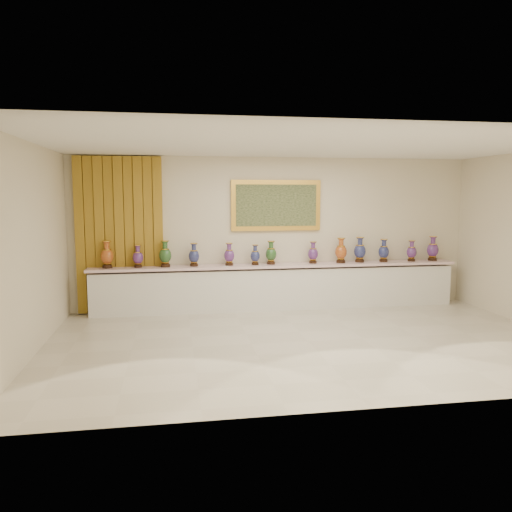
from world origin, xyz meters
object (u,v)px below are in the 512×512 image
at_px(counter, 278,287).
at_px(vase_0, 107,256).
at_px(vase_1, 138,257).
at_px(vase_2, 165,255).

distance_m(counter, vase_0, 3.33).
relative_size(counter, vase_1, 17.11).
distance_m(vase_0, vase_1, 0.56).
distance_m(counter, vase_2, 2.29).
relative_size(vase_1, vase_2, 0.84).
distance_m(vase_1, vase_2, 0.51).
bearing_deg(vase_0, vase_1, -0.10).
height_order(vase_0, vase_2, vase_0).
relative_size(counter, vase_0, 14.24).
bearing_deg(vase_1, vase_2, -2.76).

